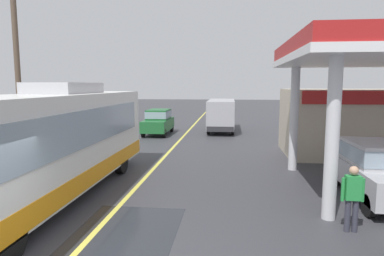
% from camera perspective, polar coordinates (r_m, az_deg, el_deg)
% --- Properties ---
extents(ground, '(120.00, 120.00, 0.00)m').
position_cam_1_polar(ground, '(26.09, -0.80, -0.69)').
color(ground, '#38383D').
extents(lane_divider_stripe, '(0.16, 50.00, 0.01)m').
position_cam_1_polar(lane_divider_stripe, '(21.20, -2.51, -2.53)').
color(lane_divider_stripe, '#D8CC4C').
rests_on(lane_divider_stripe, ground).
extents(wet_puddle_patch, '(2.52, 5.41, 0.01)m').
position_cam_1_polar(wet_puddle_patch, '(8.01, -13.36, -19.64)').
color(wet_puddle_patch, '#26282D').
rests_on(wet_puddle_patch, ground).
extents(coach_bus_main, '(2.60, 11.04, 3.69)m').
position_cam_1_polar(coach_bus_main, '(11.44, -22.53, -2.78)').
color(coach_bus_main, white).
rests_on(coach_bus_main, ground).
extents(gas_station_roadside, '(9.10, 11.95, 5.10)m').
position_cam_1_polar(gas_station_roadside, '(17.29, 28.19, 3.16)').
color(gas_station_roadside, '#B21E1E').
rests_on(gas_station_roadside, ground).
extents(car_at_pump, '(1.70, 4.20, 1.82)m').
position_cam_1_polar(car_at_pump, '(12.17, 28.62, -5.93)').
color(car_at_pump, '#B2B2B7').
rests_on(car_at_pump, ground).
extents(minibus_opposing_lane, '(2.04, 6.13, 2.44)m').
position_cam_1_polar(minibus_opposing_lane, '(26.61, 4.98, 2.63)').
color(minibus_opposing_lane, '#A5A5AD').
rests_on(minibus_opposing_lane, ground).
extents(pedestrian_near_pump, '(0.55, 0.22, 1.66)m').
position_cam_1_polar(pedestrian_near_pump, '(9.27, 25.49, -10.21)').
color(pedestrian_near_pump, '#33333F').
rests_on(pedestrian_near_pump, ground).
extents(car_trailing_behind_bus, '(1.70, 4.20, 1.82)m').
position_cam_1_polar(car_trailing_behind_bus, '(25.00, -5.71, 1.27)').
color(car_trailing_behind_bus, '#1E602D').
rests_on(car_trailing_behind_bus, ground).
extents(utility_pole_roadside, '(1.80, 0.24, 8.85)m').
position_cam_1_polar(utility_pole_roadside, '(17.03, -27.47, 9.84)').
color(utility_pole_roadside, brown).
rests_on(utility_pole_roadside, ground).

